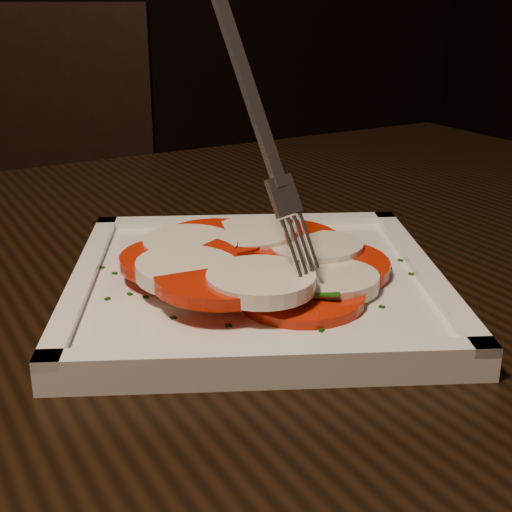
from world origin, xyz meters
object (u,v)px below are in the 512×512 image
plate (256,286)px  chair (35,237)px  fork (244,114)px  table (199,383)px

plate → chair: bearing=95.4°
plate → fork: (-0.01, -0.01, 0.12)m
chair → plate: (0.08, -0.85, 0.22)m
plate → table: bearing=110.9°
chair → fork: fork is taller
table → plate: 0.13m
chair → plate: 0.88m
chair → fork: (0.07, -0.86, 0.35)m
table → fork: fork is taller
chair → fork: bearing=-64.3°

